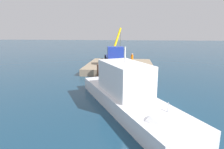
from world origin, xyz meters
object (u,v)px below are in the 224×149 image
salvaged_car (114,76)px  moored_yacht (140,112)px  crane_truck (115,55)px  dock_worker (132,60)px

salvaged_car → moored_yacht: moored_yacht is taller
crane_truck → dock_worker: 3.60m
crane_truck → salvaged_car: bearing=5.2°
dock_worker → moored_yacht: size_ratio=0.12×
dock_worker → salvaged_car: bearing=-21.8°
crane_truck → moored_yacht: (16.67, 3.30, -1.79)m
crane_truck → moored_yacht: bearing=11.2°
moored_yacht → crane_truck: bearing=-168.8°
dock_worker → salvaged_car: size_ratio=0.46×
dock_worker → salvaged_car: 5.47m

